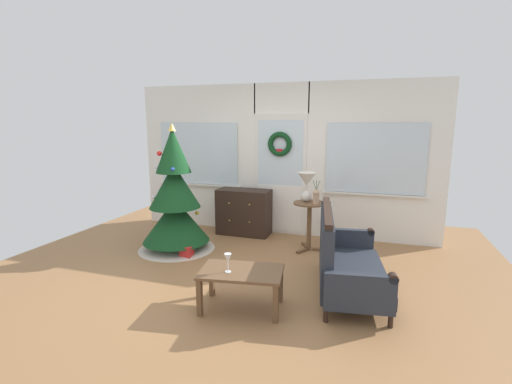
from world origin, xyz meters
TOP-DOWN VIEW (x-y plane):
  - ground_plane at (0.00, 0.00)m, footprint 6.76×6.76m
  - back_wall_with_door at (0.00, 2.08)m, footprint 5.20×0.19m
  - christmas_tree at (-1.29, 0.76)m, footprint 1.15×1.15m
  - dresser_cabinet at (-0.57, 1.79)m, footprint 0.91×0.45m
  - settee_sofa at (1.24, 0.08)m, footprint 0.91×1.64m
  - side_table at (0.64, 1.32)m, footprint 0.50×0.48m
  - table_lamp at (0.58, 1.36)m, footprint 0.28×0.28m
  - flower_vase at (0.74, 1.26)m, footprint 0.11×0.10m
  - coffee_table at (0.28, -0.66)m, footprint 0.91×0.64m
  - wine_glass at (0.17, -0.74)m, footprint 0.08×0.08m
  - gift_box at (-0.98, 0.48)m, footprint 0.16×0.15m

SIDE VIEW (x-z plane):
  - ground_plane at x=0.00m, z-range 0.00..0.00m
  - gift_box at x=-0.98m, z-range 0.00..0.16m
  - coffee_table at x=0.28m, z-range 0.15..0.56m
  - settee_sofa at x=1.24m, z-range -0.10..0.86m
  - dresser_cabinet at x=-0.57m, z-range 0.00..0.78m
  - side_table at x=0.64m, z-range 0.15..0.89m
  - wine_glass at x=0.17m, z-range 0.46..0.66m
  - christmas_tree at x=-1.29m, z-range -0.25..1.65m
  - flower_vase at x=0.74m, z-range 0.68..1.03m
  - table_lamp at x=0.58m, z-range 0.80..1.24m
  - back_wall_with_door at x=0.00m, z-range 0.01..2.56m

